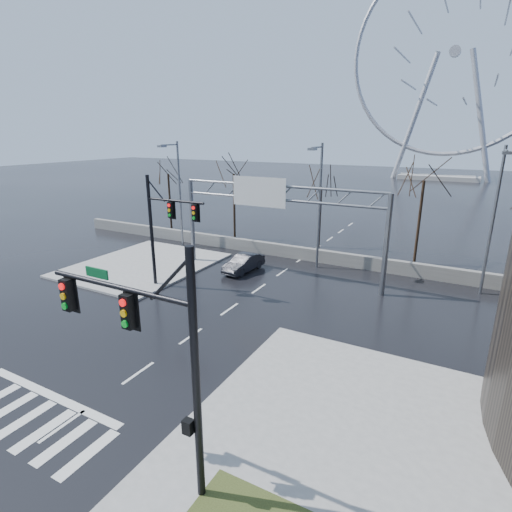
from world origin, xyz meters
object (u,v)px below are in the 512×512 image
Objects in this scene: ferris_wheel at (454,61)px; signal_mast_far at (163,222)px; car at (244,263)px; sign_gantry at (273,210)px; signal_mast_near at (156,345)px.

signal_mast_far is at bearing -97.20° from ferris_wheel.
car is (-7.86, -80.22, -25.45)m from ferris_wheel.
ferris_wheel is (10.87, 86.04, 21.30)m from signal_mast_far.
car is (3.01, 5.82, -4.15)m from signal_mast_far.
car is at bearing -95.60° from ferris_wheel.
ferris_wheel reaches higher than signal_mast_far.
sign_gantry is 5.14m from car.
signal_mast_far is (-11.01, 13.00, -0.04)m from signal_mast_near.
ferris_wheel is (-0.14, 99.04, 21.26)m from signal_mast_near.
signal_mast_far reaches higher than sign_gantry.
sign_gantry is (5.49, 6.00, 0.35)m from signal_mast_far.
signal_mast_near is 1.00× the size of signal_mast_far.
signal_mast_far reaches higher than car.
ferris_wheel reaches higher than signal_mast_near.
sign_gantry is at bearing 47.53° from signal_mast_far.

